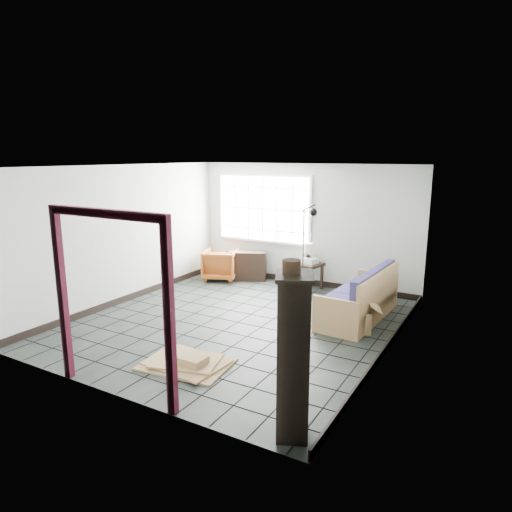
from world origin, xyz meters
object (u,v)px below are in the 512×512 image
Objects in this scene: armchair at (221,263)px; tall_shelf at (293,355)px; side_table at (308,268)px; futon_sofa at (362,301)px.

tall_shelf reaches higher than armchair.
armchair reaches higher than side_table.
futon_sofa is 3.36× the size of side_table.
armchair is 0.45× the size of tall_shelf.
armchair is at bearing 106.21° from tall_shelf.
side_table is at bearing 145.10° from futon_sofa.
side_table is at bearing 86.91° from tall_shelf.
futon_sofa reaches higher than armchair.
tall_shelf is (3.95, -4.55, 0.48)m from armchair.
tall_shelf is at bearing -68.36° from side_table.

